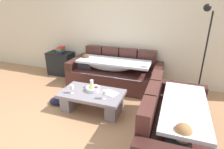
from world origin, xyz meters
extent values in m
plane|color=#AC7E58|center=(0.00, 0.00, 0.00)|extent=(14.00, 14.00, 0.00)
cube|color=beige|center=(0.00, 2.15, 1.35)|extent=(9.00, 0.10, 2.70)
cube|color=#4A2622|center=(0.18, 1.60, 0.21)|extent=(2.23, 0.92, 0.42)
cube|color=#4A2622|center=(-0.52, 1.98, 0.65)|extent=(0.44, 0.16, 0.46)
cube|color=#4A2622|center=(-0.05, 1.98, 0.65)|extent=(0.44, 0.16, 0.46)
cube|color=#4A2622|center=(0.42, 1.98, 0.65)|extent=(0.44, 0.16, 0.46)
cube|color=#4A2622|center=(0.89, 1.98, 0.65)|extent=(0.44, 0.16, 0.46)
cube|color=#3B1E1B|center=(-0.84, 1.60, 0.52)|extent=(0.18, 0.92, 0.20)
cube|color=#3B1E1B|center=(1.21, 1.60, 0.52)|extent=(0.18, 0.92, 0.20)
cube|color=#4C4C56|center=(-0.57, 1.59, 0.47)|extent=(0.36, 0.28, 0.11)
sphere|color=tan|center=(-0.57, 1.55, 0.64)|extent=(0.21, 0.21, 0.21)
sphere|color=#4C331E|center=(-0.57, 1.55, 0.67)|extent=(0.20, 0.20, 0.20)
ellipsoid|color=silver|center=(0.05, 1.55, 0.56)|extent=(1.10, 0.44, 0.28)
cube|color=silver|center=(0.18, 1.53, 0.66)|extent=(1.70, 0.60, 0.05)
cube|color=silver|center=(0.18, 1.16, 0.23)|extent=(1.44, 0.04, 0.38)
cube|color=#4A2622|center=(1.67, 0.01, 0.21)|extent=(0.92, 1.87, 0.42)
cube|color=#4A2622|center=(1.29, -0.49, 0.65)|extent=(0.16, 0.47, 0.46)
cube|color=#4A2622|center=(1.29, 0.01, 0.65)|extent=(0.16, 0.47, 0.46)
cube|color=#4A2622|center=(1.29, 0.52, 0.65)|extent=(0.16, 0.47, 0.46)
cube|color=#3B1E1B|center=(1.67, 0.86, 0.52)|extent=(0.92, 0.18, 0.20)
cube|color=#4C4C56|center=(1.68, -0.56, 0.47)|extent=(0.28, 0.36, 0.11)
sphere|color=tan|center=(1.72, -0.56, 0.64)|extent=(0.21, 0.21, 0.21)
sphere|color=#9E7042|center=(1.72, -0.56, 0.67)|extent=(0.20, 0.20, 0.20)
ellipsoid|color=silver|center=(1.72, 0.06, 0.56)|extent=(0.44, 0.95, 0.28)
cube|color=silver|center=(1.74, 0.01, 0.66)|extent=(0.60, 1.39, 0.05)
cube|color=silver|center=(2.11, 0.01, 0.23)|extent=(0.04, 1.18, 0.38)
cube|color=gray|center=(0.12, 0.43, 0.35)|extent=(1.20, 0.68, 0.06)
cube|color=gray|center=(-0.34, 0.43, 0.16)|extent=(0.20, 0.54, 0.32)
cube|color=gray|center=(0.58, 0.43, 0.16)|extent=(0.20, 0.54, 0.32)
cylinder|color=silver|center=(0.11, 0.51, 0.42)|extent=(0.28, 0.28, 0.07)
sphere|color=#A91C21|center=(0.18, 0.52, 0.44)|extent=(0.08, 0.08, 0.08)
sphere|color=orange|center=(0.07, 0.53, 0.44)|extent=(0.08, 0.08, 0.08)
sphere|color=#60A633|center=(0.09, 0.47, 0.44)|extent=(0.08, 0.08, 0.08)
cylinder|color=silver|center=(-0.21, 0.28, 0.38)|extent=(0.06, 0.06, 0.01)
cylinder|color=silver|center=(-0.21, 0.28, 0.42)|extent=(0.01, 0.01, 0.07)
cylinder|color=silver|center=(-0.21, 0.28, 0.50)|extent=(0.07, 0.07, 0.08)
cylinder|color=silver|center=(0.44, 0.28, 0.38)|extent=(0.06, 0.06, 0.01)
cylinder|color=silver|center=(0.44, 0.28, 0.42)|extent=(0.01, 0.01, 0.07)
cylinder|color=silver|center=(0.44, 0.28, 0.50)|extent=(0.07, 0.07, 0.08)
cylinder|color=silver|center=(0.04, 0.62, 0.38)|extent=(0.06, 0.06, 0.01)
cylinder|color=silver|center=(0.04, 0.62, 0.42)|extent=(0.01, 0.01, 0.07)
cylinder|color=silver|center=(0.04, 0.62, 0.50)|extent=(0.07, 0.07, 0.08)
cube|color=white|center=(0.47, 0.51, 0.39)|extent=(0.34, 0.30, 0.01)
cube|color=black|center=(-1.52, 1.85, 0.31)|extent=(0.70, 0.42, 0.62)
cube|color=black|center=(-1.52, 1.85, 0.63)|extent=(0.72, 0.44, 0.02)
cube|color=#72337F|center=(-1.49, 1.85, 0.65)|extent=(0.15, 0.21, 0.03)
cube|color=#2D569E|center=(-1.48, 1.85, 0.68)|extent=(0.16, 0.17, 0.04)
cube|color=#338C59|center=(-1.48, 1.84, 0.72)|extent=(0.19, 0.22, 0.04)
cube|color=#B76623|center=(-1.48, 1.86, 0.75)|extent=(0.14, 0.22, 0.03)
cube|color=red|center=(-1.47, 1.86, 0.79)|extent=(0.18, 0.23, 0.04)
cylinder|color=black|center=(2.10, 1.69, 0.01)|extent=(0.28, 0.28, 0.02)
cylinder|color=black|center=(2.10, 1.69, 0.92)|extent=(0.03, 0.03, 1.80)
sphere|color=black|center=(1.98, 1.59, 1.88)|extent=(0.14, 0.14, 0.14)
ellipsoid|color=#191933|center=(-0.64, 0.44, 0.06)|extent=(0.51, 0.49, 0.12)
camera|label=1|loc=(1.54, -2.40, 2.03)|focal=29.82mm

